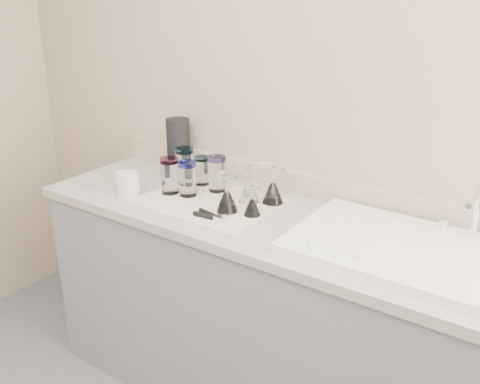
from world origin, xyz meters
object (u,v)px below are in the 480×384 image
Objects in this scene: tumbler_cyan at (202,170)px; goblet_front_left at (227,199)px; tumbler_teal at (185,165)px; sink_unit at (414,252)px; tumbler_blue at (188,178)px; goblet_front_right at (252,205)px; tumbler_purple at (217,173)px; paper_towel_roll at (178,146)px; can_opener at (212,216)px; white_mug at (128,183)px; goblet_back_right at (273,190)px; goblet_back_left at (249,189)px; tumbler_magenta at (170,175)px.

goblet_front_left reaches higher than tumbler_cyan.
sink_unit is at bearing -5.06° from tumbler_teal.
tumbler_blue is at bearing -75.27° from tumbler_cyan.
goblet_front_left is at bearing -166.13° from goblet_front_right.
goblet_front_left is at bearing -175.25° from sink_unit.
tumbler_purple is 0.60× the size of paper_towel_roll.
tumbler_purple is 0.13m from tumbler_blue.
tumbler_blue is 0.24m from goblet_front_left.
goblet_front_left is 0.10m from can_opener.
can_opener is 0.47m from white_mug.
tumbler_purple is 1.02× the size of can_opener.
goblet_back_right is at bearing 4.77° from tumbler_purple.
can_opener is at bearing -168.19° from sink_unit.
tumbler_purple is 0.39m from white_mug.
goblet_back_left is at bearing -3.47° from tumbler_teal.
can_opener is at bearing -19.87° from tumbler_magenta.
tumbler_purple is (-0.90, 0.10, 0.07)m from sink_unit.
tumbler_magenta is 1.00× the size of goblet_front_left.
goblet_back_left is at bearing 174.13° from sink_unit.
tumbler_purple reaches higher than goblet_front_right.
can_opener is at bearing -35.86° from tumbler_teal.
tumbler_magenta is 0.43m from goblet_front_right.
goblet_back_left is 0.53m from white_mug.
paper_towel_roll is at bearing 150.71° from goblet_front_left.
sink_unit is 1.09m from tumbler_teal.
tumbler_teal is at bearing -176.99° from goblet_back_right.
tumbler_teal is 1.04× the size of tumbler_magenta.
white_mug is at bearing -152.01° from tumbler_blue.
goblet_back_right is at bearing 3.01° from tumbler_teal.
tumbler_teal is 1.35× the size of goblet_front_right.
tumbler_purple reaches higher than can_opener.
tumbler_blue is at bearing 27.99° from white_mug.
tumbler_teal is at bearing -40.31° from paper_towel_roll.
goblet_back_left is at bearing -15.43° from paper_towel_roll.
tumbler_teal is 1.02× the size of goblet_back_right.
goblet_back_left reaches higher than tumbler_purple.
tumbler_magenta is 0.34m from can_opener.
paper_towel_roll reaches higher than tumbler_blue.
sink_unit is 6.28× the size of tumbler_cyan.
tumbler_magenta is at bearing -165.57° from tumbler_blue.
tumbler_cyan is 0.38m from goblet_back_right.
goblet_back_right is 0.63m from white_mug.
sink_unit is 5.95× the size of white_mug.
goblet_front_right is at bearing 13.87° from goblet_front_left.
tumbler_magenta is at bearing -179.40° from goblet_front_right.
goblet_front_right is at bearing -2.82° from tumbler_blue.
sink_unit reaches higher than can_opener.
paper_towel_roll is (-0.32, 0.12, 0.04)m from tumbler_purple.
tumbler_cyan is 0.39m from can_opener.
tumbler_purple is at bearing 154.08° from goblet_front_right.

